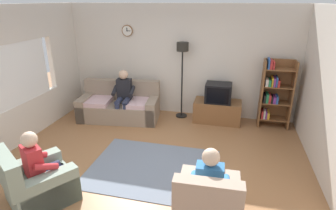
{
  "coord_description": "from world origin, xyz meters",
  "views": [
    {
      "loc": [
        1.29,
        -3.95,
        2.78
      ],
      "look_at": [
        0.15,
        0.76,
        0.9
      ],
      "focal_mm": 29.35,
      "sensor_mm": 36.0,
      "label": 1
    }
  ],
  "objects": [
    {
      "name": "couch",
      "position": [
        -1.35,
        1.88,
        0.31
      ],
      "size": [
        1.99,
        1.1,
        0.9
      ],
      "color": "gray",
      "rests_on": "ground_plane"
    },
    {
      "name": "area_rug",
      "position": [
        0.07,
        -0.03,
        0.01
      ],
      "size": [
        2.2,
        1.7,
        0.01
      ],
      "primitive_type": "cube",
      "color": "slate",
      "rests_on": "ground_plane"
    },
    {
      "name": "left_wall_assembly",
      "position": [
        -2.86,
        0.03,
        1.34
      ],
      "size": [
        0.12,
        5.8,
        2.7
      ],
      "color": "silver",
      "rests_on": "ground_plane"
    },
    {
      "name": "person_on_couch",
      "position": [
        -1.18,
        1.77,
        0.7
      ],
      "size": [
        0.55,
        0.57,
        1.24
      ],
      "color": "black",
      "rests_on": "ground_plane"
    },
    {
      "name": "tv",
      "position": [
        1.01,
        2.23,
        0.74
      ],
      "size": [
        0.6,
        0.49,
        0.44
      ],
      "color": "black",
      "rests_on": "tv_stand"
    },
    {
      "name": "bookshelf",
      "position": [
        2.24,
        2.32,
        0.8
      ],
      "size": [
        0.68,
        0.36,
        1.59
      ],
      "color": "brown",
      "rests_on": "ground_plane"
    },
    {
      "name": "tv_stand",
      "position": [
        1.01,
        2.25,
        0.26
      ],
      "size": [
        1.1,
        0.56,
        0.52
      ],
      "color": "brown",
      "rests_on": "ground_plane"
    },
    {
      "name": "person_in_left_armchair",
      "position": [
        -1.26,
        -1.13,
        0.6
      ],
      "size": [
        0.61,
        0.64,
        1.12
      ],
      "color": "red",
      "rests_on": "ground_plane"
    },
    {
      "name": "ground_plane",
      "position": [
        0.0,
        0.0,
        0.0
      ],
      "size": [
        12.0,
        12.0,
        0.0
      ],
      "primitive_type": "plane",
      "color": "#9E6B42"
    },
    {
      "name": "armchair_near_window",
      "position": [
        -1.31,
        -1.21,
        0.29
      ],
      "size": [
        1.15,
        1.18,
        0.9
      ],
      "color": "gray",
      "rests_on": "ground_plane"
    },
    {
      "name": "person_in_right_armchair",
      "position": [
        1.12,
        -0.99,
        0.6
      ],
      "size": [
        0.52,
        0.55,
        1.12
      ],
      "color": "#3372B2",
      "rests_on": "ground_plane"
    },
    {
      "name": "back_wall_assembly",
      "position": [
        -0.0,
        2.66,
        1.35
      ],
      "size": [
        6.2,
        0.17,
        2.7
      ],
      "color": "silver",
      "rests_on": "ground_plane"
    },
    {
      "name": "armchair_near_bookshelf",
      "position": [
        1.12,
        -1.08,
        0.29
      ],
      "size": [
        0.83,
        0.91,
        0.9
      ],
      "color": "tan",
      "rests_on": "ground_plane"
    },
    {
      "name": "floor_lamp",
      "position": [
        0.11,
        2.35,
        1.45
      ],
      "size": [
        0.28,
        0.28,
        1.85
      ],
      "color": "black",
      "rests_on": "ground_plane"
    }
  ]
}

